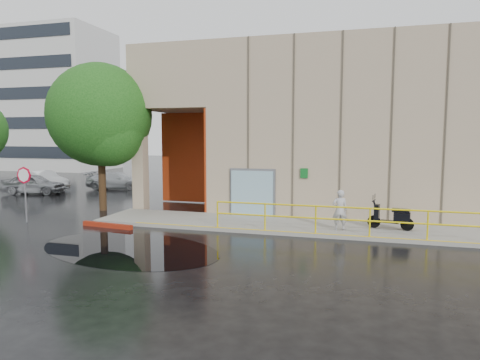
# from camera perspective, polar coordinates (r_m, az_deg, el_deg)

# --- Properties ---
(ground) EXTENTS (120.00, 120.00, 0.00)m
(ground) POSITION_cam_1_polar(r_m,az_deg,el_deg) (13.85, -5.27, -9.64)
(ground) COLOR black
(ground) RESTS_ON ground
(sidewalk) EXTENTS (20.00, 3.00, 0.15)m
(sidewalk) POSITION_cam_1_polar(r_m,az_deg,el_deg) (17.35, 12.79, -6.31)
(sidewalk) COLOR gray
(sidewalk) RESTS_ON ground
(building) EXTENTS (20.00, 10.17, 8.00)m
(building) POSITION_cam_1_polar(r_m,az_deg,el_deg) (23.43, 16.57, 6.90)
(building) COLOR tan
(building) RESTS_ON ground
(guardrail) EXTENTS (9.56, 0.06, 1.03)m
(guardrail) POSITION_cam_1_polar(r_m,az_deg,el_deg) (15.90, 13.48, -5.23)
(guardrail) COLOR yellow
(guardrail) RESTS_ON sidewalk
(distant_building) EXTENTS (12.00, 8.08, 15.00)m
(distant_building) POSITION_cam_1_polar(r_m,az_deg,el_deg) (52.20, -23.61, 9.63)
(distant_building) COLOR silver
(distant_building) RESTS_ON ground
(person) EXTENTS (0.63, 0.49, 1.54)m
(person) POSITION_cam_1_polar(r_m,az_deg,el_deg) (16.58, 13.17, -3.92)
(person) COLOR #B1B0B6
(person) RESTS_ON sidewalk
(scooter) EXTENTS (1.73, 0.85, 1.31)m
(scooter) POSITION_cam_1_polar(r_m,az_deg,el_deg) (17.27, 19.54, -3.78)
(scooter) COLOR black
(scooter) RESTS_ON sidewalk
(stop_sign) EXTENTS (0.72, 0.10, 2.40)m
(stop_sign) POSITION_cam_1_polar(r_m,az_deg,el_deg) (20.36, -26.82, -0.19)
(stop_sign) COLOR slate
(stop_sign) RESTS_ON ground
(red_curb) EXTENTS (2.40, 0.48, 0.18)m
(red_curb) POSITION_cam_1_polar(r_m,az_deg,el_deg) (18.24, -17.28, -5.79)
(red_curb) COLOR maroon
(red_curb) RESTS_ON ground
(puddle) EXTENTS (7.38, 5.50, 0.01)m
(puddle) POSITION_cam_1_polar(r_m,az_deg,el_deg) (14.72, -14.59, -8.86)
(puddle) COLOR black
(puddle) RESTS_ON ground
(car_a) EXTENTS (4.03, 2.26, 1.29)m
(car_a) POSITION_cam_1_polar(r_m,az_deg,el_deg) (30.23, -25.82, -0.47)
(car_a) COLOR #A0A2A7
(car_a) RESTS_ON ground
(car_b) EXTENTS (4.24, 2.48, 1.32)m
(car_b) POSITION_cam_1_polar(r_m,az_deg,el_deg) (32.11, -24.76, -0.06)
(car_b) COLOR white
(car_b) RESTS_ON ground
(car_c) EXTENTS (4.37, 2.31, 1.21)m
(car_c) POSITION_cam_1_polar(r_m,az_deg,el_deg) (30.95, -16.14, -0.05)
(car_c) COLOR silver
(car_c) RESTS_ON ground
(tree_near) EXTENTS (5.01, 5.01, 7.23)m
(tree_near) POSITION_cam_1_polar(r_m,az_deg,el_deg) (22.06, -17.91, 7.76)
(tree_near) COLOR black
(tree_near) RESTS_ON ground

